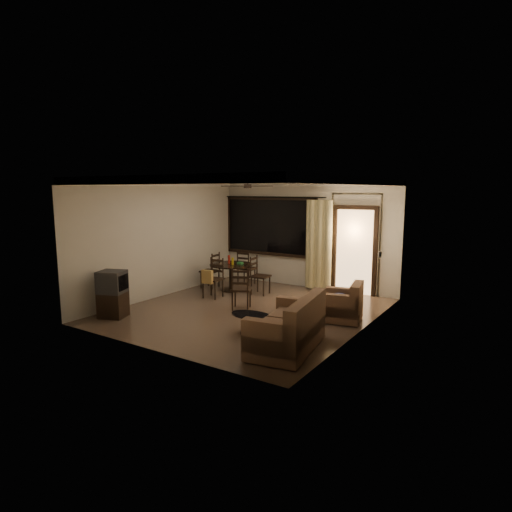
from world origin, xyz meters
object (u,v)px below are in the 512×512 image
Objects in this scene: dining_chair_south at (213,285)px; armchair at (344,305)px; dining_chair_east at (260,283)px; dining_chair_north at (246,274)px; sofa at (290,329)px; dining_chair_west at (210,277)px; tv_cabinet at (113,294)px; coffee_table at (251,321)px; dining_table at (231,270)px; side_chair at (241,297)px.

armchair is (3.33, -0.02, 0.01)m from dining_chair_south.
dining_chair_east is 1.00× the size of dining_chair_north.
dining_chair_east reaches higher than sofa.
dining_chair_west is 1.06× the size of armchair.
tv_cabinet is at bearing -5.11° from dining_chair_west.
dining_chair_west is 4.77m from sofa.
dining_chair_south reaches higher than coffee_table.
dining_chair_west reaches higher than coffee_table.
dining_chair_west is 1.17× the size of coffee_table.
side_chair reaches higher than dining_table.
tv_cabinet is at bearing 20.22° from side_chair.
tv_cabinet reaches higher than dining_chair_north.
dining_chair_south is 3.33m from armchair.
tv_cabinet reaches higher than sofa.
dining_chair_east is 1.15m from dining_chair_north.
sofa is at bearing -18.53° from coffee_table.
side_chair is at bearing -26.32° from dining_chair_south.
dining_chair_east is 1.06× the size of armchair.
sofa is at bearing -145.09° from dining_chair_east.
armchair is at bearing 149.57° from dining_chair_north.
tv_cabinet is at bearing 150.78° from dining_chair_east.
dining_chair_east reaches higher than side_chair.
dining_chair_north reaches higher than dining_table.
sofa is at bearing -36.81° from dining_chair_south.
coffee_table is at bearing -47.72° from dining_table.
dining_chair_south and dining_chair_north have the same top height.
dining_chair_west reaches higher than sofa.
dining_chair_east is 0.55× the size of sofa.
side_chair is at bearing -169.10° from dining_chair_east.
dining_chair_north is (-0.90, 0.71, 0.00)m from dining_chair_east.
dining_chair_south is at bearing 37.12° from dining_chair_west.
armchair is (4.05, 2.32, -0.17)m from tv_cabinet.
dining_chair_north reaches higher than coffee_table.
dining_chair_south is at bearing 135.70° from dining_chair_east.
dining_chair_west is 1.00× the size of dining_chair_south.
dining_chair_east is 2.74m from armchair.
dining_chair_south is 1.64m from dining_chair_north.
dining_chair_north is 1.06× the size of armchair.
dining_chair_west and dining_chair_east have the same top height.
dining_chair_north is (-0.07, 0.78, -0.26)m from dining_table.
dining_chair_north is at bearing 90.00° from dining_chair_south.
dining_table is at bearing 132.28° from coffee_table.
armchair is (4.04, -0.80, 0.03)m from dining_chair_west.
armchair is (3.47, -1.66, 0.03)m from dining_chair_north.
dining_chair_north is 0.99× the size of tv_cabinet.
dining_chair_east is at bearing 120.74° from sofa.
dining_chair_west is 1.01× the size of side_chair.
tv_cabinet is (-0.01, -3.13, 0.20)m from dining_chair_west.
dining_chair_west is 1.00× the size of dining_chair_north.
coffee_table is (2.35, -3.29, -0.05)m from dining_chair_north.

